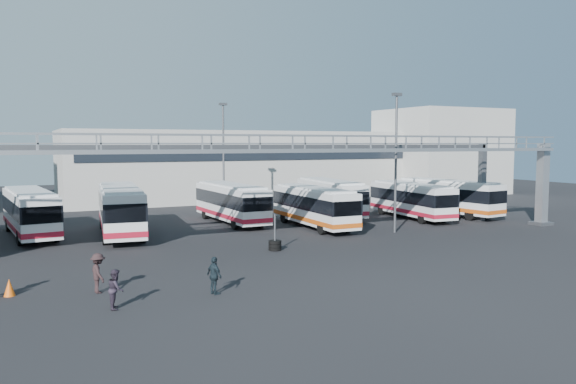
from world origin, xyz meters
name	(u,v)px	position (x,y,z in m)	size (l,w,h in m)	color
ground	(291,267)	(0.00, 0.00, 0.00)	(140.00, 140.00, 0.00)	black
gantry	(249,160)	(0.00, 5.87, 5.51)	(51.40, 5.15, 7.10)	#96999F
warehouse	(242,164)	(12.00, 38.00, 4.00)	(42.00, 14.00, 8.00)	#9E9E99
building_right	(440,151)	(38.00, 32.00, 5.50)	(14.00, 12.00, 11.00)	#B2B2AD
light_pole_mid	(396,155)	(12.00, 7.00, 5.73)	(0.70, 0.35, 10.21)	#4C4F54
light_pole_back	(223,153)	(4.00, 22.00, 5.73)	(0.70, 0.35, 10.21)	#4C4F54
bus_2	(30,211)	(-12.24, 16.76, 1.83)	(3.63, 11.07, 3.30)	silver
bus_3	(120,208)	(-6.42, 14.56, 1.95)	(3.92, 11.83, 3.53)	silver
bus_5	(231,202)	(2.84, 16.91, 1.79)	(2.80, 10.73, 3.24)	silver
bus_6	(314,205)	(7.79, 11.79, 1.75)	(2.68, 10.48, 3.17)	silver
bus_7	(330,196)	(12.41, 17.21, 1.82)	(3.89, 11.05, 3.28)	silver
bus_8	(411,199)	(18.02, 12.76, 1.72)	(3.30, 10.40, 3.10)	silver
bus_9	(447,196)	(22.33, 12.98, 1.79)	(3.88, 10.92, 3.24)	silver
pedestrian_b	(116,289)	(-9.64, -3.79, 0.79)	(0.77, 0.60, 1.59)	#29212E
pedestrian_c	(98,273)	(-9.96, -1.03, 0.88)	(1.14, 0.66, 1.77)	black
pedestrian_d	(214,276)	(-5.45, -3.51, 0.83)	(0.97, 0.41, 1.66)	black
cone_left	(9,287)	(-13.48, 0.12, 0.37)	(0.47, 0.47, 0.74)	#F35C0D
tire_stack	(275,244)	(1.11, 4.50, 0.38)	(0.79, 0.79, 2.26)	black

